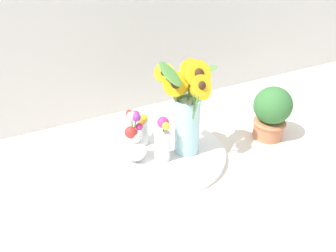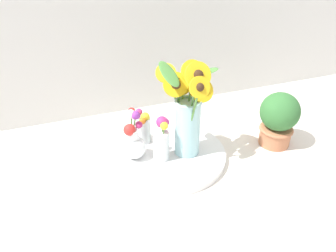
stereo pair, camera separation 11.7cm
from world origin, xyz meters
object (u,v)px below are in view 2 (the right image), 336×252
object	(u,v)px
vase_small_back	(142,127)
potted_plant	(278,118)
vase_bulb_right	(134,142)
serving_tray	(168,154)
mason_jar_sunflowers	(188,112)
vase_small_center	(162,140)

from	to	relation	value
vase_small_back	potted_plant	size ratio (longest dim) A/B	0.68
vase_bulb_right	vase_small_back	distance (m)	0.10
vase_bulb_right	vase_small_back	bearing A→B (deg)	57.67
vase_small_back	potted_plant	distance (m)	0.53
serving_tray	potted_plant	distance (m)	0.45
mason_jar_sunflowers	vase_bulb_right	world-z (taller)	mason_jar_sunflowers
vase_small_center	vase_small_back	size ratio (longest dim) A/B	1.13
serving_tray	vase_small_center	xyz separation A→B (m)	(-0.03, -0.03, 0.09)
vase_small_center	mason_jar_sunflowers	bearing A→B (deg)	3.07
vase_small_back	potted_plant	bearing A→B (deg)	-17.63
vase_small_center	vase_bulb_right	distance (m)	0.10
vase_small_center	potted_plant	world-z (taller)	potted_plant
potted_plant	vase_bulb_right	bearing A→B (deg)	172.63
vase_small_center	serving_tray	bearing A→B (deg)	37.95
mason_jar_sunflowers	vase_small_center	xyz separation A→B (m)	(-0.10, -0.01, -0.09)
vase_bulb_right	vase_small_back	size ratio (longest dim) A/B	1.24
vase_bulb_right	potted_plant	xyz separation A→B (m)	(0.55, -0.07, 0.03)
serving_tray	vase_small_back	distance (m)	0.14
vase_small_center	vase_bulb_right	size ratio (longest dim) A/B	0.91
vase_bulb_right	potted_plant	distance (m)	0.56
serving_tray	vase_small_back	bearing A→B (deg)	125.04
vase_bulb_right	vase_small_back	xyz separation A→B (m)	(0.06, 0.09, -0.00)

